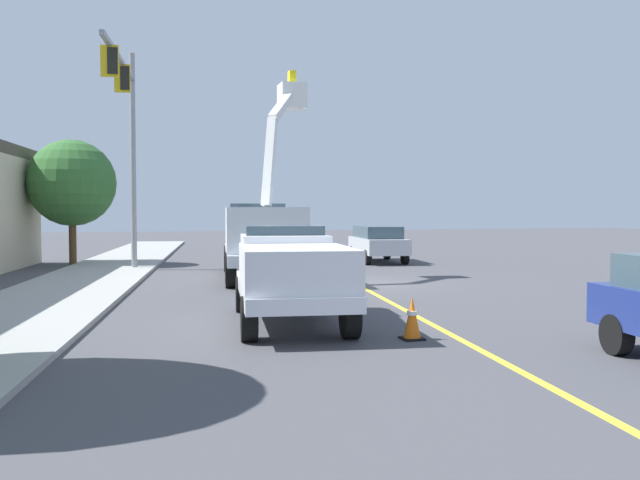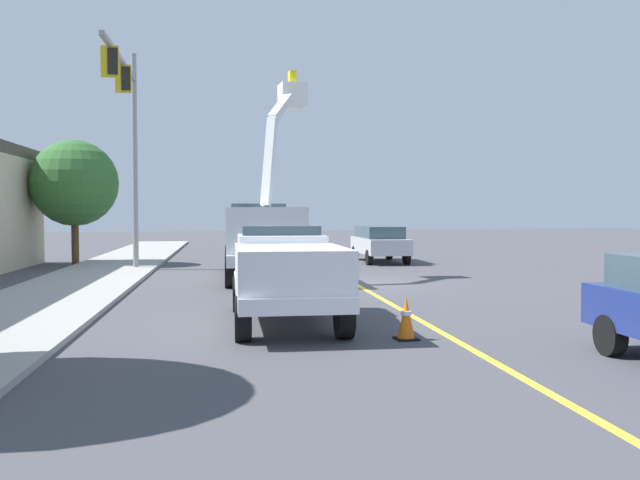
# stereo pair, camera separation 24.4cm
# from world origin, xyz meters

# --- Properties ---
(ground) EXTENTS (120.00, 120.00, 0.00)m
(ground) POSITION_xyz_m (0.00, 0.00, 0.00)
(ground) COLOR #47474C
(sidewalk_far_side) EXTENTS (59.94, 11.59, 0.12)m
(sidewalk_far_side) POSITION_xyz_m (1.19, 8.79, 0.06)
(sidewalk_far_side) COLOR #9E9E99
(sidewalk_far_side) RESTS_ON ground
(lane_centre_stripe) EXTENTS (49.57, 6.84, 0.01)m
(lane_centre_stripe) POSITION_xyz_m (0.00, 0.00, 0.00)
(lane_centre_stripe) COLOR yellow
(lane_centre_stripe) RESTS_ON ground
(utility_bucket_truck) EXTENTS (8.46, 3.57, 7.41)m
(utility_bucket_truck) POSITION_xyz_m (2.49, 2.63, 1.62)
(utility_bucket_truck) COLOR silver
(utility_bucket_truck) RESTS_ON ground
(service_pickup_truck) EXTENTS (5.83, 2.83, 2.06)m
(service_pickup_truck) POSITION_xyz_m (-7.30, 3.97, 1.12)
(service_pickup_truck) COLOR white
(service_pickup_truck) RESTS_ON ground
(passing_minivan) EXTENTS (5.01, 2.52, 1.69)m
(passing_minivan) POSITION_xyz_m (8.47, -4.12, 0.97)
(passing_minivan) COLOR silver
(passing_minivan) RESTS_ON ground
(traffic_cone_leading) EXTENTS (0.40, 0.40, 0.80)m
(traffic_cone_leading) POSITION_xyz_m (-9.63, 2.19, 0.40)
(traffic_cone_leading) COLOR black
(traffic_cone_leading) RESTS_ON ground
(traffic_cone_mid_front) EXTENTS (0.40, 0.40, 0.74)m
(traffic_cone_mid_front) POSITION_xyz_m (5.90, 0.52, 0.37)
(traffic_cone_mid_front) COLOR black
(traffic_cone_mid_front) RESTS_ON ground
(traffic_signal_mast) EXTENTS (7.16, 1.16, 8.76)m
(traffic_signal_mast) POSITION_xyz_m (5.29, 7.22, 5.91)
(traffic_signal_mast) COLOR gray
(traffic_signal_mast) RESTS_ON ground
(street_tree_right) EXTENTS (3.81, 3.81, 5.55)m
(street_tree_right) POSITION_xyz_m (10.46, 9.55, 3.64)
(street_tree_right) COLOR brown
(street_tree_right) RESTS_ON ground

